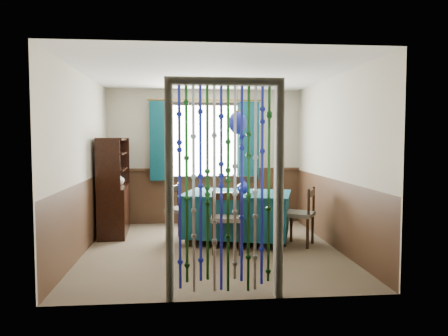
{
  "coord_description": "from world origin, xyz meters",
  "views": [
    {
      "loc": [
        -0.41,
        -6.18,
        1.59
      ],
      "look_at": [
        0.21,
        0.36,
        1.15
      ],
      "focal_mm": 35.0,
      "sensor_mm": 36.0,
      "label": 1
    }
  ],
  "objects": [
    {
      "name": "chair_near",
      "position": [
        0.2,
        -0.21,
        0.48
      ],
      "size": [
        0.49,
        0.47,
        0.9
      ],
      "rotation": [
        0.0,
        0.0,
        -0.12
      ],
      "color": "black",
      "rests_on": "floor"
    },
    {
      "name": "wainscot_left",
      "position": [
        -1.79,
        0.0,
        0.5
      ],
      "size": [
        0.0,
        4.0,
        4.0
      ],
      "primitive_type": "plane",
      "rotation": [
        1.57,
        0.0,
        1.57
      ],
      "color": "#412918",
      "rests_on": "ground"
    },
    {
      "name": "wainscot_right",
      "position": [
        1.79,
        0.0,
        0.5
      ],
      "size": [
        0.0,
        4.0,
        4.0
      ],
      "primitive_type": "plane",
      "rotation": [
        1.57,
        0.0,
        -1.57
      ],
      "color": "#412918",
      "rests_on": "ground"
    },
    {
      "name": "pendant_lamp",
      "position": [
        0.42,
        0.41,
        1.83
      ],
      "size": [
        0.28,
        0.28,
        0.84
      ],
      "color": "olive",
      "rests_on": "ceiling"
    },
    {
      "name": "wall_right",
      "position": [
        1.8,
        0.0,
        1.25
      ],
      "size": [
        0.0,
        4.0,
        4.0
      ],
      "primitive_type": "plane",
      "rotation": [
        1.57,
        0.0,
        -1.57
      ],
      "color": "#BDB39A",
      "rests_on": "ground"
    },
    {
      "name": "floor",
      "position": [
        0.0,
        0.0,
        0.0
      ],
      "size": [
        4.0,
        4.0,
        0.0
      ],
      "primitive_type": "plane",
      "color": "brown",
      "rests_on": "ground"
    },
    {
      "name": "wainscot_front",
      "position": [
        0.0,
        -1.99,
        0.5
      ],
      "size": [
        3.6,
        0.0,
        3.6
      ],
      "primitive_type": "plane",
      "rotation": [
        -1.57,
        0.0,
        0.0
      ],
      "color": "#412918",
      "rests_on": "ground"
    },
    {
      "name": "dining_table",
      "position": [
        0.42,
        0.41,
        0.44
      ],
      "size": [
        1.83,
        1.5,
        0.77
      ],
      "rotation": [
        0.0,
        0.0,
        -0.28
      ],
      "color": "#0D3C47",
      "rests_on": "floor"
    },
    {
      "name": "wall_left",
      "position": [
        -1.8,
        0.0,
        1.25
      ],
      "size": [
        0.0,
        4.0,
        4.0
      ],
      "primitive_type": "plane",
      "rotation": [
        1.57,
        0.0,
        1.57
      ],
      "color": "#BDB39A",
      "rests_on": "ground"
    },
    {
      "name": "wall_front",
      "position": [
        0.0,
        -2.0,
        1.25
      ],
      "size": [
        3.6,
        0.0,
        3.6
      ],
      "primitive_type": "plane",
      "rotation": [
        -1.57,
        0.0,
        0.0
      ],
      "color": "#BDB39A",
      "rests_on": "ground"
    },
    {
      "name": "vase_sideboard",
      "position": [
        -1.51,
        1.46,
        0.91
      ],
      "size": [
        0.2,
        0.2,
        0.21
      ],
      "primitive_type": "imported",
      "rotation": [
        0.0,
        0.0,
        -0.01
      ],
      "color": "beige",
      "rests_on": "sideboard"
    },
    {
      "name": "window",
      "position": [
        0.0,
        1.95,
        1.55
      ],
      "size": [
        1.32,
        0.12,
        1.42
      ],
      "primitive_type": "cube",
      "color": "black",
      "rests_on": "wall_back"
    },
    {
      "name": "sideboard",
      "position": [
        -1.57,
        1.2,
        0.57
      ],
      "size": [
        0.49,
        1.25,
        1.6
      ],
      "rotation": [
        0.0,
        0.0,
        0.05
      ],
      "color": "black",
      "rests_on": "floor"
    },
    {
      "name": "chair_far",
      "position": [
        0.62,
        1.06,
        0.52
      ],
      "size": [
        0.57,
        0.56,
        0.98
      ],
      "rotation": [
        0.0,
        0.0,
        2.92
      ],
      "color": "black",
      "rests_on": "floor"
    },
    {
      "name": "wainscot_back",
      "position": [
        0.0,
        1.99,
        0.5
      ],
      "size": [
        3.6,
        0.0,
        3.6
      ],
      "primitive_type": "plane",
      "rotation": [
        1.57,
        0.0,
        0.0
      ],
      "color": "#412918",
      "rests_on": "ground"
    },
    {
      "name": "chair_left",
      "position": [
        -0.45,
        0.68,
        0.46
      ],
      "size": [
        0.57,
        0.58,
        0.87
      ],
      "rotation": [
        0.0,
        0.0,
        -2.09
      ],
      "color": "black",
      "rests_on": "floor"
    },
    {
      "name": "bowl_shelf",
      "position": [
        -1.51,
        0.91,
        1.12
      ],
      "size": [
        0.21,
        0.21,
        0.05
      ],
      "primitive_type": "imported",
      "rotation": [
        0.0,
        0.0,
        -0.09
      ],
      "color": "beige",
      "rests_on": "sideboard"
    },
    {
      "name": "vase_table",
      "position": [
        0.51,
        0.37,
        0.86
      ],
      "size": [
        0.24,
        0.24,
        0.19
      ],
      "primitive_type": "imported",
      "rotation": [
        0.0,
        0.0,
        0.38
      ],
      "color": "navy",
      "rests_on": "dining_table"
    },
    {
      "name": "chair_right",
      "position": [
        1.34,
        0.11,
        0.46
      ],
      "size": [
        0.57,
        0.58,
        0.87
      ],
      "rotation": [
        0.0,
        0.0,
        1.07
      ],
      "color": "black",
      "rests_on": "floor"
    },
    {
      "name": "ceiling",
      "position": [
        0.0,
        0.0,
        2.5
      ],
      "size": [
        4.0,
        4.0,
        0.0
      ],
      "primitive_type": "plane",
      "rotation": [
        3.14,
        0.0,
        0.0
      ],
      "color": "silver",
      "rests_on": "ground"
    },
    {
      "name": "doorway",
      "position": [
        0.0,
        -1.94,
        1.05
      ],
      "size": [
        1.16,
        0.12,
        2.18
      ],
      "primitive_type": null,
      "color": "silver",
      "rests_on": "ground"
    },
    {
      "name": "wall_back",
      "position": [
        0.0,
        2.0,
        1.25
      ],
      "size": [
        3.6,
        0.0,
        3.6
      ],
      "primitive_type": "plane",
      "rotation": [
        1.57,
        0.0,
        0.0
      ],
      "color": "#BDB39A",
      "rests_on": "ground"
    }
  ]
}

